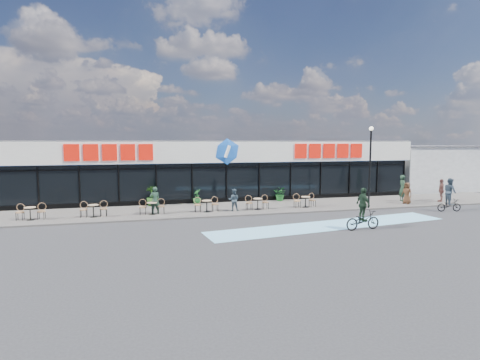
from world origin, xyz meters
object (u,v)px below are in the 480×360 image
object	(u,v)px
lamp_post	(370,160)
cyclist_a	(363,214)
potted_plant_mid	(197,197)
patron_right	(234,200)
pedestrian_a	(407,193)
cyclist_b	(450,197)
potted_plant_left	(152,196)
patron_left	(155,200)
pedestrian_b	(403,188)
pedestrian_c	(441,190)
potted_plant_right	(280,194)
bistro_set_0	(31,212)

from	to	relation	value
lamp_post	cyclist_a	world-z (taller)	lamp_post
potted_plant_mid	patron_right	world-z (taller)	patron_right
patron_right	pedestrian_a	distance (m)	12.58
cyclist_b	potted_plant_left	bearing A→B (deg)	161.29
patron_left	pedestrian_b	size ratio (longest dim) A/B	0.85
pedestrian_b	pedestrian_c	world-z (taller)	pedestrian_b
potted_plant_left	patron_left	distance (m)	2.95
potted_plant_left	potted_plant_right	world-z (taller)	potted_plant_left
patron_right	pedestrian_b	size ratio (longest dim) A/B	0.72
potted_plant_mid	patron_left	distance (m)	4.08
potted_plant_right	pedestrian_c	distance (m)	11.80
lamp_post	cyclist_b	xyz separation A→B (m)	(4.59, -1.99, -2.36)
bistro_set_0	pedestrian_c	size ratio (longest dim) A/B	0.92
potted_plant_mid	cyclist_a	distance (m)	11.81
lamp_post	pedestrian_a	world-z (taller)	lamp_post
potted_plant_right	pedestrian_b	world-z (taller)	pedestrian_b
pedestrian_c	patron_left	bearing A→B (deg)	-41.68
potted_plant_mid	potted_plant_right	world-z (taller)	potted_plant_right
lamp_post	cyclist_a	xyz separation A→B (m)	(-3.68, -5.14, -2.49)
bistro_set_0	cyclist_b	distance (m)	25.61
potted_plant_left	potted_plant_mid	bearing A→B (deg)	-3.00
pedestrian_a	pedestrian_c	xyz separation A→B (m)	(3.07, 0.18, 0.07)
potted_plant_mid	pedestrian_c	distance (m)	17.88
pedestrian_a	cyclist_a	distance (m)	9.35
bistro_set_0	potted_plant_right	size ratio (longest dim) A/B	1.46
lamp_post	cyclist_a	size ratio (longest dim) A/B	2.47
lamp_post	pedestrian_a	xyz separation A→B (m)	(3.55, 0.77, -2.43)
potted_plant_mid	pedestrian_b	world-z (taller)	pedestrian_b
pedestrian_b	cyclist_b	world-z (taller)	cyclist_b
potted_plant_mid	cyclist_a	xyz separation A→B (m)	(7.28, -9.30, 0.18)
cyclist_a	potted_plant_left	bearing A→B (deg)	137.60
patron_right	pedestrian_c	distance (m)	15.65
potted_plant_left	lamp_post	bearing A→B (deg)	-17.10
potted_plant_mid	pedestrian_c	xyz separation A→B (m)	(17.59, -3.20, 0.31)
potted_plant_left	cyclist_b	xyz separation A→B (m)	(18.64, -6.31, 0.15)
potted_plant_left	patron_left	world-z (taller)	patron_left
cyclist_a	cyclist_b	bearing A→B (deg)	20.84
pedestrian_a	pedestrian_c	bearing A→B (deg)	72.10
bistro_set_0	patron_left	bearing A→B (deg)	1.12
potted_plant_right	cyclist_b	world-z (taller)	cyclist_b
potted_plant_mid	potted_plant_right	distance (m)	6.24
lamp_post	pedestrian_b	bearing A→B (deg)	24.39
lamp_post	pedestrian_b	xyz separation A→B (m)	(3.98, 1.80, -2.21)
pedestrian_b	cyclist_b	xyz separation A→B (m)	(0.62, -3.79, -0.15)
potted_plant_left	patron_left	xyz separation A→B (m)	(0.12, -2.95, 0.14)
bistro_set_0	pedestrian_a	world-z (taller)	pedestrian_a
lamp_post	bistro_set_0	xyz separation A→B (m)	(-20.81, 1.24, -2.74)
lamp_post	patron_right	world-z (taller)	lamp_post
pedestrian_b	potted_plant_right	bearing A→B (deg)	84.53
pedestrian_b	patron_right	bearing A→B (deg)	102.86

